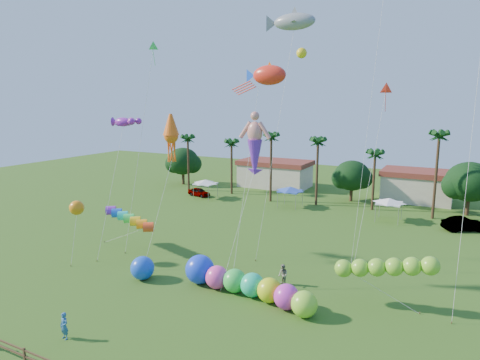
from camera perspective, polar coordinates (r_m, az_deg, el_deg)
The scene contains 20 objects.
ground at distance 30.15m, azimuth -9.53°, elevation -20.31°, with size 160.00×160.00×0.00m, color #285116.
tree_line at distance 66.48m, azimuth 16.66°, elevation 0.48°, with size 69.46×8.91×11.00m.
buildings_row at distance 74.12m, azimuth 12.46°, elevation -0.11°, with size 35.00×7.00×4.00m.
tent_row at distance 62.12m, azimuth 6.49°, elevation -1.26°, with size 31.00×4.00×0.60m.
car_a at distance 70.16m, azimuth -5.49°, elevation -1.60°, with size 1.61×3.99×1.36m, color #4C4C54.
car_b at distance 58.07m, azimuth 27.75°, elevation -5.22°, with size 1.75×5.03×1.66m, color #4C4C54.
spectator_a at distance 31.63m, azimuth -22.40°, elevation -17.55°, with size 0.66×0.44×1.82m, color #2B5F97.
spectator_b at distance 37.09m, azimuth 5.74°, elevation -12.49°, with size 0.89×0.69×1.82m, color gray.
caterpillar_inflatable at distance 35.08m, azimuth 0.39°, elevation -13.60°, with size 12.19×3.72×2.48m.
blue_ball at distance 38.95m, azimuth -12.88°, elevation -11.36°, with size 2.07×2.07×2.07m, color blue.
rainbow_tube at distance 45.14m, azimuth -13.86°, elevation -5.80°, with size 8.67×3.82×3.43m.
green_worm at distance 34.16m, azimuth 13.64°, elevation -11.38°, with size 9.22×2.35×3.62m.
orange_ball_kite at distance 43.76m, azimuth -20.94°, elevation -3.48°, with size 1.58×2.31×6.02m.
merman_kite at distance 35.89m, azimuth 1.98°, elevation 4.31°, with size 2.23×4.83×14.05m.
fish_kite at distance 36.72m, azimuth 3.94°, elevation 13.76°, with size 4.63×5.96×18.40m.
shark_kite at distance 46.00m, azimuth 7.26°, elevation 20.21°, with size 6.22×8.88×24.23m.
squid_kite at distance 41.67m, azimuth -9.16°, elevation 5.79°, with size 2.02×5.66×14.26m.
lobster_kite at distance 45.13m, azimuth -15.34°, elevation 7.47°, with size 3.40×5.62×13.92m.
delta_kite_red at distance 41.84m, azimuth 18.85°, elevation 11.05°, with size 1.96×4.52×17.03m.
delta_kite_green at distance 44.83m, azimuth -11.57°, elevation 16.35°, with size 2.33×3.94×21.16m.
Camera 1 is at (16.07, -20.34, 15.40)m, focal length 32.00 mm.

